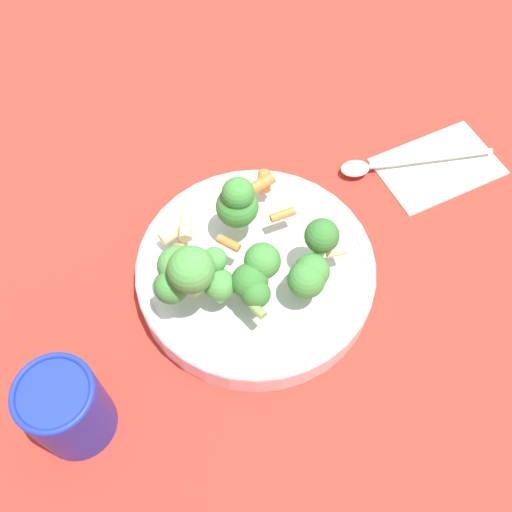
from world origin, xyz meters
name	(u,v)px	position (x,y,z in m)	size (l,w,h in m)	color
ground_plane	(256,279)	(0.00, 0.00, 0.00)	(3.00, 3.00, 0.00)	#B72D23
bowl	(256,271)	(0.00, 0.00, 0.02)	(0.26, 0.26, 0.04)	silver
pasta_salad	(245,256)	(0.02, -0.01, 0.08)	(0.19, 0.20, 0.09)	#8CB766
cup	(67,408)	(0.16, -0.17, 0.05)	(0.07, 0.07, 0.10)	#192DAD
napkin	(438,166)	(-0.16, 0.23, 0.00)	(0.15, 0.18, 0.01)	white
spoon	(390,164)	(-0.16, 0.17, 0.01)	(0.05, 0.20, 0.01)	silver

